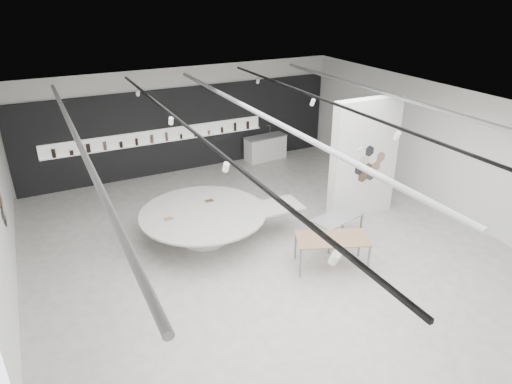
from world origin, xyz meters
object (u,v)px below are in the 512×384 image
partition_column (364,159)px  kitchen_counter (265,148)px  display_island (206,221)px  sample_table_wood (332,240)px  sample_table_stone (338,219)px

partition_column → kitchen_counter: bearing=93.5°
partition_column → kitchen_counter: partition_column is taller
display_island → kitchen_counter: (4.38, 4.85, -0.09)m
sample_table_wood → sample_table_stone: size_ratio=1.27×
sample_table_wood → display_island: bearing=131.3°
partition_column → display_island: (-4.72, 0.67, -1.23)m
sample_table_wood → partition_column: bearing=38.7°
partition_column → sample_table_wood: (-2.43, -1.94, -1.04)m
display_island → sample_table_wood: (2.30, -2.61, 0.19)m
display_island → sample_table_wood: 3.48m
display_island → sample_table_stone: size_ratio=2.89×
sample_table_stone → kitchen_counter: 6.59m
display_island → sample_table_stone: 3.58m
display_island → sample_table_wood: size_ratio=2.27×
partition_column → kitchen_counter: (-0.34, 5.51, -1.32)m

